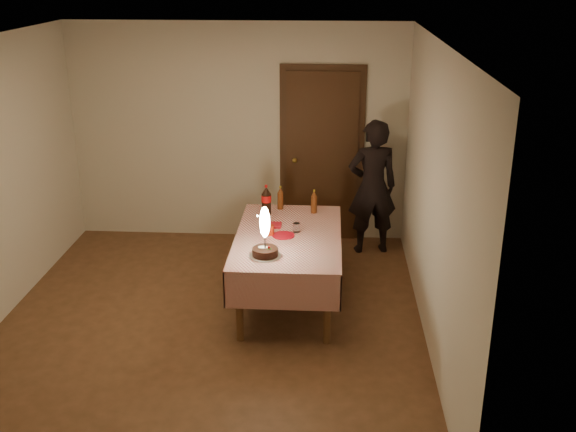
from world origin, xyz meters
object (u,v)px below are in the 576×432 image
(red_cup, at_px, (270,230))
(photographer, at_px, (372,187))
(amber_bottle_left, at_px, (280,198))
(dining_table, at_px, (288,244))
(red_plate, at_px, (283,235))
(cola_bottle, at_px, (266,200))
(amber_bottle_right, at_px, (314,202))
(clear_cup, at_px, (296,228))
(birthday_cake, at_px, (265,242))

(red_cup, relative_size, photographer, 0.06)
(photographer, bearing_deg, amber_bottle_left, -147.97)
(dining_table, height_order, red_plate, red_plate)
(cola_bottle, bearing_deg, red_cup, -81.52)
(red_plate, bearing_deg, red_cup, 175.09)
(red_cup, bearing_deg, amber_bottle_right, 57.66)
(red_plate, height_order, red_cup, red_cup)
(red_cup, bearing_deg, photographer, 52.44)
(red_plate, xyz_separation_m, clear_cup, (0.12, 0.11, 0.04))
(clear_cup, xyz_separation_m, photographer, (0.81, 1.28, 0.01))
(amber_bottle_left, xyz_separation_m, photographer, (1.01, 0.63, -0.06))
(red_cup, height_order, cola_bottle, cola_bottle)
(amber_bottle_left, distance_m, photographer, 1.20)
(clear_cup, bearing_deg, dining_table, -129.88)
(red_cup, xyz_separation_m, amber_bottle_left, (0.05, 0.75, 0.07))
(dining_table, height_order, amber_bottle_left, amber_bottle_left)
(birthday_cake, distance_m, cola_bottle, 1.09)
(clear_cup, bearing_deg, amber_bottle_right, 74.16)
(red_cup, bearing_deg, birthday_cake, -89.71)
(amber_bottle_right, bearing_deg, amber_bottle_left, 164.67)
(dining_table, bearing_deg, amber_bottle_left, 100.12)
(amber_bottle_left, bearing_deg, red_plate, -83.78)
(red_cup, bearing_deg, dining_table, 2.68)
(birthday_cake, bearing_deg, red_plate, 75.33)
(cola_bottle, height_order, photographer, photographer)
(dining_table, xyz_separation_m, birthday_cake, (-0.18, -0.51, 0.24))
(birthday_cake, bearing_deg, amber_bottle_right, 70.44)
(birthday_cake, distance_m, amber_bottle_right, 1.22)
(amber_bottle_right, bearing_deg, cola_bottle, -172.69)
(clear_cup, height_order, cola_bottle, cola_bottle)
(red_plate, distance_m, clear_cup, 0.17)
(amber_bottle_right, xyz_separation_m, photographer, (0.65, 0.73, -0.06))
(dining_table, xyz_separation_m, red_cup, (-0.18, -0.01, 0.15))
(red_cup, distance_m, amber_bottle_right, 0.77)
(birthday_cake, bearing_deg, photographer, 60.60)
(dining_table, bearing_deg, birthday_cake, -109.22)
(birthday_cake, height_order, photographer, photographer)
(birthday_cake, xyz_separation_m, red_cup, (-0.00, 0.50, -0.09))
(cola_bottle, bearing_deg, birthday_cake, -85.27)
(red_plate, distance_m, cola_bottle, 0.65)
(birthday_cake, relative_size, amber_bottle_right, 1.85)
(cola_bottle, xyz_separation_m, amber_bottle_right, (0.50, 0.06, -0.03))
(amber_bottle_right, height_order, photographer, photographer)
(amber_bottle_right, bearing_deg, dining_table, -109.84)
(red_cup, distance_m, clear_cup, 0.27)
(birthday_cake, xyz_separation_m, cola_bottle, (-0.09, 1.08, 0.01))
(dining_table, height_order, photographer, photographer)
(clear_cup, bearing_deg, red_cup, -158.97)
(red_cup, bearing_deg, red_plate, -4.91)
(red_cup, xyz_separation_m, photographer, (1.06, 1.38, 0.01))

